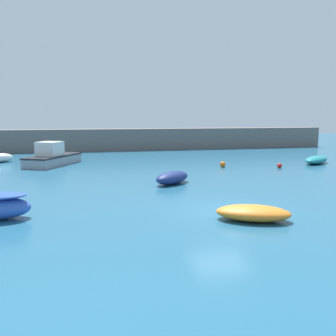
% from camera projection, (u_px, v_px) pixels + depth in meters
% --- Properties ---
extents(ground_plane, '(120.00, 120.00, 0.20)m').
position_uv_depth(ground_plane, '(220.00, 212.00, 16.20)').
color(ground_plane, '#235B7A').
extents(harbor_breakwater, '(47.77, 2.63, 2.47)m').
position_uv_depth(harbor_breakwater, '(132.00, 139.00, 43.81)').
color(harbor_breakwater, '#66605B').
rests_on(harbor_breakwater, ground_plane).
extents(rowboat_blue_near, '(2.93, 2.83, 0.75)m').
position_uv_depth(rowboat_blue_near, '(172.00, 177.00, 22.26)').
color(rowboat_blue_near, navy).
rests_on(rowboat_blue_near, ground_plane).
extents(motorboat_grey_hull, '(4.58, 5.87, 1.94)m').
position_uv_depth(motorboat_grey_hull, '(52.00, 157.00, 30.39)').
color(motorboat_grey_hull, gray).
rests_on(motorboat_grey_hull, ground_plane).
extents(open_tender_yellow, '(3.59, 3.10, 0.66)m').
position_uv_depth(open_tender_yellow, '(316.00, 160.00, 31.41)').
color(open_tender_yellow, teal).
rests_on(open_tender_yellow, ground_plane).
extents(dinghy_near_pier, '(2.40, 2.24, 0.78)m').
position_uv_depth(dinghy_near_pier, '(0.00, 158.00, 32.22)').
color(dinghy_near_pier, white).
rests_on(dinghy_near_pier, ground_plane).
extents(rowboat_white_midwater, '(3.22, 2.54, 0.60)m').
position_uv_depth(rowboat_white_midwater, '(253.00, 213.00, 14.49)').
color(rowboat_white_midwater, orange).
rests_on(rowboat_white_midwater, ground_plane).
extents(mooring_buoy_orange, '(0.45, 0.45, 0.45)m').
position_uv_depth(mooring_buoy_orange, '(223.00, 164.00, 29.32)').
color(mooring_buoy_orange, orange).
rests_on(mooring_buoy_orange, ground_plane).
extents(mooring_buoy_red, '(0.38, 0.38, 0.38)m').
position_uv_depth(mooring_buoy_red, '(280.00, 166.00, 28.80)').
color(mooring_buoy_red, red).
rests_on(mooring_buoy_red, ground_plane).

